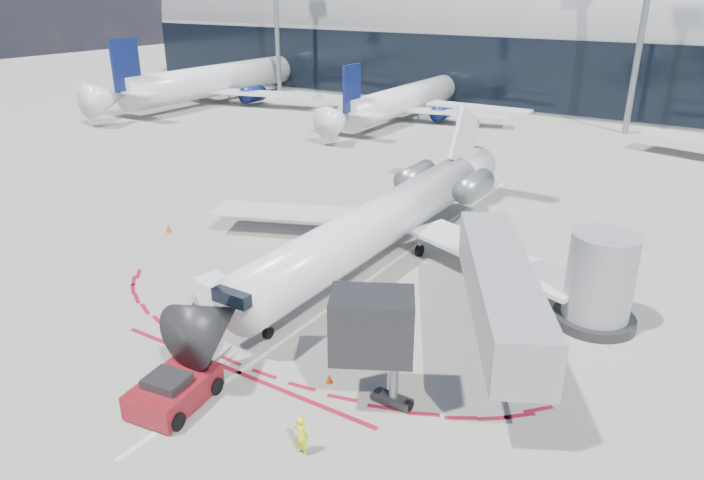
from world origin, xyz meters
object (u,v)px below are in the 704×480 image
Objects in this scene: regional_jet at (386,218)px; pushback_tug at (174,390)px; uld_container at (214,294)px; ramp_worker at (301,435)px.

pushback_tug is (0.07, -17.30, -1.95)m from regional_jet.
regional_jet is at bearing 82.11° from pushback_tug.
pushback_tug is 2.55× the size of uld_container.
regional_jet is 17.41m from pushback_tug.
uld_container is at bearing -29.37° from ramp_worker.
uld_container is (-4.19, -10.60, -1.72)m from regional_jet.
ramp_worker is at bearing -70.05° from regional_jet.
uld_container is at bearing -111.59° from regional_jet.
uld_container reaches higher than ramp_worker.
pushback_tug is at bearing -89.77° from regional_jet.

